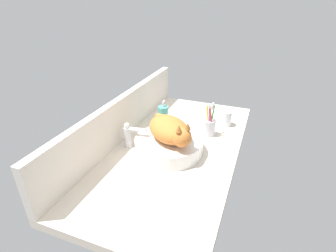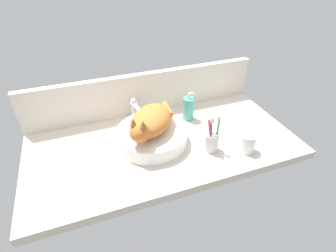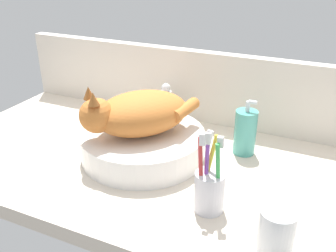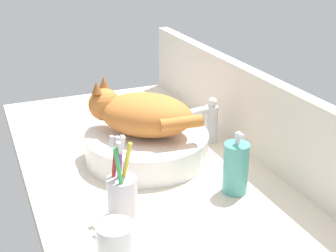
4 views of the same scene
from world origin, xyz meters
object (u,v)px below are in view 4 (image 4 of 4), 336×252
object	(u,v)px
soap_dispenser	(236,168)
water_glass	(116,248)
sink_basin	(147,146)
faucet	(208,119)
cat	(141,113)
toothbrush_cup	(122,194)

from	to	relation	value
soap_dispenser	water_glass	xyz separation A→B (cm)	(14.43, -33.80, -2.52)
soap_dispenser	sink_basin	bearing A→B (deg)	-152.04
faucet	sink_basin	bearing A→B (deg)	-82.10
cat	toothbrush_cup	distance (cm)	29.12
water_glass	faucet	bearing A→B (deg)	135.68
toothbrush_cup	faucet	bearing A→B (deg)	127.44
cat	soap_dispenser	xyz separation A→B (cm)	(25.41, 14.14, -6.66)
faucet	water_glass	world-z (taller)	faucet
soap_dispenser	faucet	bearing A→B (deg)	165.63
cat	soap_dispenser	world-z (taller)	cat
faucet	water_glass	size ratio (longest dim) A/B	1.53
faucet	soap_dispenser	distance (cm)	28.27
toothbrush_cup	water_glass	xyz separation A→B (cm)	(15.23, -6.12, -1.52)
cat	toothbrush_cup	bearing A→B (deg)	-28.83
sink_basin	water_glass	bearing A→B (deg)	-28.01
faucet	soap_dispenser	bearing A→B (deg)	-14.37
cat	water_glass	world-z (taller)	cat
faucet	toothbrush_cup	size ratio (longest dim) A/B	0.73
cat	soap_dispenser	distance (cm)	29.83
toothbrush_cup	water_glass	size ratio (longest dim) A/B	2.10
faucet	soap_dispenser	xyz separation A→B (cm)	(27.37, -7.01, -0.95)
sink_basin	cat	xyz separation A→B (cm)	(-0.83, -1.09, 9.39)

